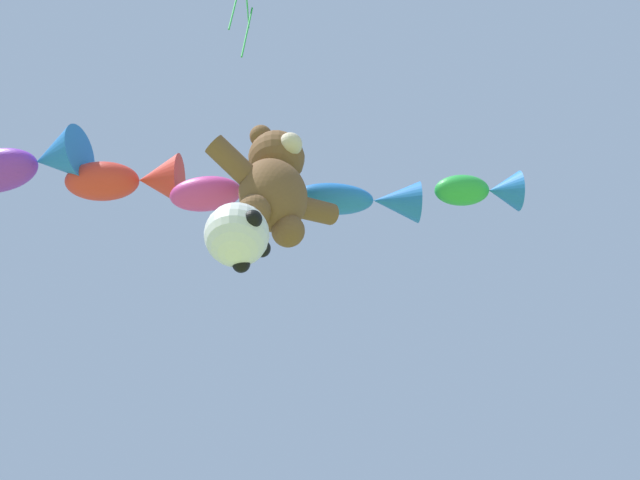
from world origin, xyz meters
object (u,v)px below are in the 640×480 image
soccer_ball_kite (237,235)px  fish_kite_cobalt (364,200)px  teddy_bear_kite (275,183)px  fish_kite_crimson (131,180)px  fish_kite_emerald (483,191)px  fish_kite_violet (28,164)px  fish_kite_magenta (233,191)px

soccer_ball_kite → fish_kite_cobalt: 3.70m
teddy_bear_kite → fish_kite_crimson: fish_kite_crimson is taller
fish_kite_emerald → fish_kite_crimson: (-4.96, 3.80, 0.37)m
teddy_bear_kite → fish_kite_cobalt: size_ratio=1.08×
fish_kite_violet → fish_kite_magenta: bearing=-37.7°
fish_kite_emerald → fish_kite_crimson: bearing=142.5°
fish_kite_crimson → fish_kite_violet: (-1.61, 1.01, 0.29)m
fish_kite_magenta → fish_kite_crimson: 2.02m
teddy_bear_kite → fish_kite_emerald: (3.36, -1.46, 0.97)m
fish_kite_magenta → fish_kite_crimson: size_ratio=0.88×
teddy_bear_kite → soccer_ball_kite: 1.88m
soccer_ball_kite → fish_kite_cobalt: (2.42, 0.07, 2.79)m
teddy_bear_kite → fish_kite_crimson: size_ratio=1.14×
fish_kite_magenta → fish_kite_crimson: fish_kite_crimson is taller
fish_kite_violet → fish_kite_cobalt: bearing=-33.7°
fish_kite_cobalt → fish_kite_magenta: bearing=153.0°
fish_kite_cobalt → teddy_bear_kite: bearing=179.3°
fish_kite_cobalt → fish_kite_crimson: (-3.45, 2.36, 0.33)m
teddy_bear_kite → fish_kite_magenta: size_ratio=1.30×
soccer_ball_kite → fish_kite_crimson: (-1.03, 2.44, 3.13)m
soccer_ball_kite → fish_kite_emerald: (3.93, -1.36, 2.76)m
soccer_ball_kite → fish_kite_crimson: fish_kite_crimson is taller
fish_kite_crimson → fish_kite_magenta: bearing=-43.3°
fish_kite_emerald → fish_kite_crimson: 6.26m
fish_kite_magenta → fish_kite_violet: fish_kite_violet is taller
fish_kite_crimson → fish_kite_violet: size_ratio=0.86×
fish_kite_cobalt → soccer_ball_kite: bearing=-178.2°
fish_kite_violet → fish_kite_crimson: bearing=-32.1°
soccer_ball_kite → fish_kite_emerald: bearing=-19.1°
soccer_ball_kite → teddy_bear_kite: bearing=9.6°
teddy_bear_kite → soccer_ball_kite: (-0.57, -0.10, -1.79)m
fish_kite_crimson → fish_kite_violet: bearing=147.9°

